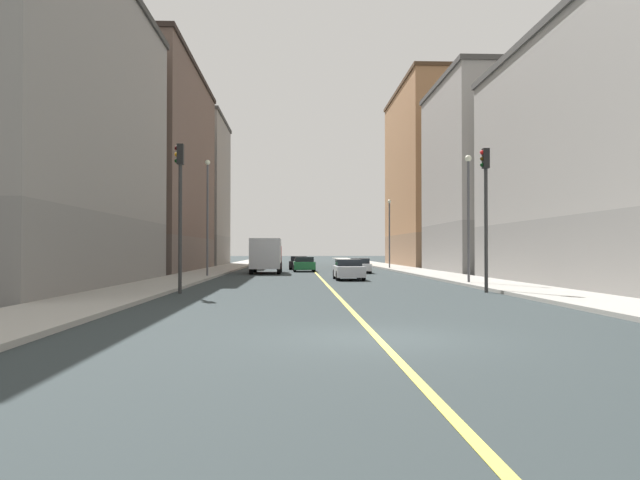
{
  "coord_description": "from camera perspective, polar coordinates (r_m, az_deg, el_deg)",
  "views": [
    {
      "loc": [
        -1.78,
        -13.14,
        1.89
      ],
      "look_at": [
        0.63,
        44.94,
        2.89
      ],
      "focal_mm": 34.4,
      "sensor_mm": 36.0,
      "label": 1
    }
  ],
  "objects": [
    {
      "name": "building_right_corner",
      "position": [
        35.27,
        -26.69,
        9.37
      ],
      "size": [
        11.13,
        22.82,
        16.31
      ],
      "color": "slate",
      "rests_on": "ground"
    },
    {
      "name": "sidewalk_left",
      "position": [
        63.09,
        7.43,
        -2.62
      ],
      "size": [
        3.48,
        168.0,
        0.15
      ],
      "primitive_type": "cube",
      "color": "#9E9B93",
      "rests_on": "ground"
    },
    {
      "name": "building_right_distant",
      "position": [
        79.51,
        -12.78,
        4.37
      ],
      "size": [
        11.13,
        15.15,
        18.53
      ],
      "color": "slate",
      "rests_on": "ground"
    },
    {
      "name": "street_lamp_right_near",
      "position": [
        43.14,
        -10.43,
        3.09
      ],
      "size": [
        0.36,
        0.36,
        8.03
      ],
      "color": "#4C4C51",
      "rests_on": "ground"
    },
    {
      "name": "lane_center_stripe",
      "position": [
        62.2,
        -0.73,
        -2.72
      ],
      "size": [
        0.16,
        154.0,
        0.01
      ],
      "primitive_type": "cube",
      "color": "#E5D14C",
      "rests_on": "ground"
    },
    {
      "name": "car_white",
      "position": [
        51.61,
        3.72,
        -2.39
      ],
      "size": [
        1.92,
        4.65,
        1.23
      ],
      "color": "white",
      "rests_on": "ground"
    },
    {
      "name": "building_right_midblock",
      "position": [
        58.83,
        -16.55,
        6.31
      ],
      "size": [
        11.13,
        23.77,
        18.62
      ],
      "color": "brown",
      "rests_on": "ground"
    },
    {
      "name": "box_truck",
      "position": [
        50.65,
        -5.02,
        -1.38
      ],
      "size": [
        2.49,
        7.01,
        2.84
      ],
      "color": "maroon",
      "rests_on": "ground"
    },
    {
      "name": "street_lamp_left_far",
      "position": [
        62.37,
        6.48,
        1.28
      ],
      "size": [
        0.36,
        0.36,
        6.89
      ],
      "color": "#4C4C51",
      "rests_on": "ground"
    },
    {
      "name": "sidewalk_right",
      "position": [
        62.58,
        -8.96,
        -2.63
      ],
      "size": [
        3.48,
        168.0,
        0.15
      ],
      "primitive_type": "cube",
      "color": "#9E9B93",
      "rests_on": "ground"
    },
    {
      "name": "traffic_light_left_near",
      "position": [
        28.55,
        15.15,
        3.62
      ],
      "size": [
        0.4,
        0.32,
        6.48
      ],
      "color": "#2D2D2D",
      "rests_on": "ground"
    },
    {
      "name": "car_black",
      "position": [
        61.25,
        -1.96,
        -2.15
      ],
      "size": [
        2.0,
        4.11,
        1.32
      ],
      "color": "black",
      "rests_on": "ground"
    },
    {
      "name": "street_lamp_left_near",
      "position": [
        34.82,
        13.64,
        3.19
      ],
      "size": [
        0.36,
        0.36,
        7.01
      ],
      "color": "#4C4C51",
      "rests_on": "ground"
    },
    {
      "name": "car_silver",
      "position": [
        39.46,
        2.68,
        -2.78
      ],
      "size": [
        1.85,
        4.13,
        1.31
      ],
      "color": "silver",
      "rests_on": "ground"
    },
    {
      "name": "building_left_mid",
      "position": [
        55.69,
        16.46,
        5.67
      ],
      "size": [
        11.13,
        14.85,
        16.59
      ],
      "color": "gray",
      "rests_on": "ground"
    },
    {
      "name": "ground_plane",
      "position": [
        13.39,
        5.34,
        -9.08
      ],
      "size": [
        400.0,
        400.0,
        0.0
      ],
      "primitive_type": "plane",
      "color": "#2A3234",
      "rests_on": "ground"
    },
    {
      "name": "building_left_far",
      "position": [
        75.92,
        11.33,
        5.73
      ],
      "size": [
        11.13,
        21.76,
        21.46
      ],
      "color": "#8F6B4F",
      "rests_on": "ground"
    },
    {
      "name": "car_green",
      "position": [
        54.92,
        -1.49,
        -2.27
      ],
      "size": [
        1.99,
        4.04,
        1.32
      ],
      "color": "#1E6B38",
      "rests_on": "ground"
    },
    {
      "name": "traffic_light_right_near",
      "position": [
        27.7,
        -12.9,
        3.87
      ],
      "size": [
        0.4,
        0.32,
        6.58
      ],
      "color": "#2D2D2D",
      "rests_on": "ground"
    }
  ]
}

